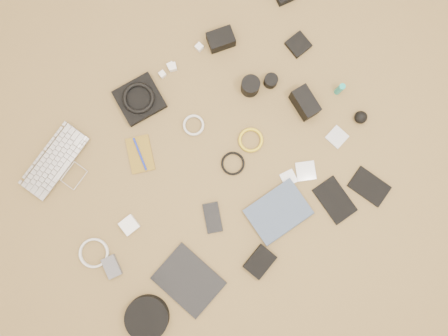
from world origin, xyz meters
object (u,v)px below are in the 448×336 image
laptop (64,168)px  paperback (291,230)px  dslr_camera (221,39)px  headphone_case (147,318)px  tablet (189,280)px  phone (213,218)px

laptop → paperback: laptop is taller
dslr_camera → headphone_case: size_ratio=0.62×
laptop → dslr_camera: dslr_camera is taller
tablet → dslr_camera: bearing=33.9°
dslr_camera → tablet: (-0.67, -0.81, -0.03)m
dslr_camera → paperback: bearing=-89.7°
laptop → headphone_case: headphone_case is taller
phone → paperback: size_ratio=0.52×
laptop → dslr_camera: (0.87, 0.11, 0.02)m
laptop → phone: size_ratio=2.58×
dslr_camera → headphone_case: (-0.89, -0.84, -0.01)m
laptop → tablet: bearing=-95.7°
laptop → paperback: bearing=-69.4°
tablet → paperback: size_ratio=1.05×
headphone_case → tablet: bearing=9.1°
laptop → tablet: laptop is taller
dslr_camera → phone: 0.77m
laptop → paperback: (0.68, -0.74, -0.00)m
dslr_camera → tablet: bearing=-117.1°
laptop → paperback: size_ratio=1.35×
laptop → paperback: 1.01m
tablet → phone: 0.28m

